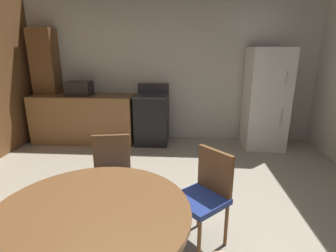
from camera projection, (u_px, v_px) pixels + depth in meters
ground_plane at (148, 251)px, 2.27m from camera, size 14.00×14.00×0.00m
wall_back at (170, 70)px, 4.95m from camera, size 5.74×0.12×2.70m
kitchen_counter at (85, 119)px, 4.92m from camera, size 1.91×0.60×0.90m
pantry_column at (48, 86)px, 4.98m from camera, size 0.44×0.36×2.10m
oven_range at (152, 119)px, 4.84m from camera, size 0.60×0.60×1.10m
refrigerator at (266, 99)px, 4.54m from camera, size 0.68×0.68×1.76m
microwave at (79, 88)px, 4.76m from camera, size 0.44×0.32×0.26m
dining_table at (93, 232)px, 1.61m from camera, size 1.24×1.24×0.76m
chair_northeast at (205, 192)px, 2.26m from camera, size 0.57×0.57×0.87m
chair_north at (111, 173)px, 2.63m from camera, size 0.46×0.46×0.87m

